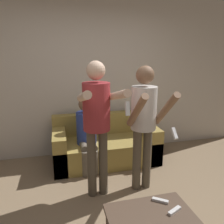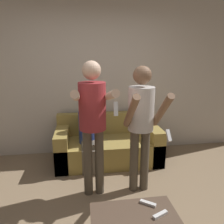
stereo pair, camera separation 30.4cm
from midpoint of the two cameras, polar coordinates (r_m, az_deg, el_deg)
wall_back at (r=3.83m, az=-2.77°, el=8.96°), size 6.40×0.06×2.70m
couch at (r=3.70m, az=1.32°, el=-8.69°), size 1.68×0.82×0.75m
person_standing_left at (r=2.54m, az=-1.67°, el=-0.85°), size 0.44×0.79×1.67m
person_standing_right at (r=2.68m, az=10.90°, el=-1.45°), size 0.43×0.66×1.61m
person_seated at (r=3.39m, az=-3.57°, el=-4.76°), size 0.30×0.53×1.12m
remote_near at (r=2.14m, az=16.91°, el=-24.39°), size 0.15×0.09×0.02m
remote_far at (r=2.23m, az=13.57°, el=-22.30°), size 0.14×0.12×0.02m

